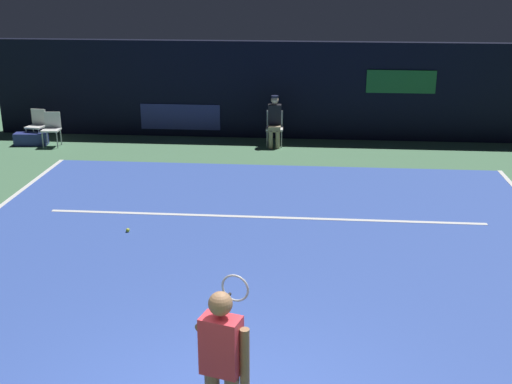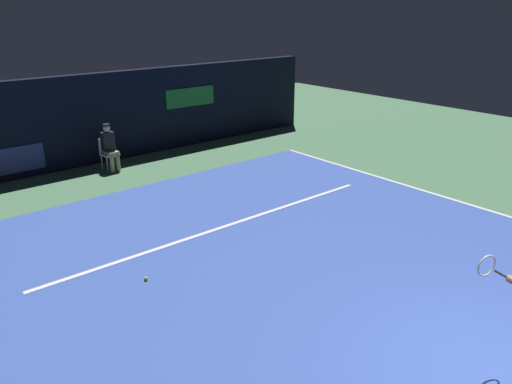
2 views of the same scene
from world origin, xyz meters
name	(u,v)px [view 2 (image 2 of 2)]	position (x,y,z in m)	size (l,w,h in m)	color
ground_plane	(283,259)	(0.00, 4.27, 0.00)	(31.46, 31.46, 0.00)	#4C7A56
court_surface	(283,259)	(0.00, 4.27, 0.01)	(10.45, 10.54, 0.01)	#3856B2
line_sideline_left	(437,195)	(5.18, 4.27, 0.01)	(0.10, 10.54, 0.01)	white
line_service	(224,227)	(0.00, 6.12, 0.01)	(8.15, 0.10, 0.01)	white
back_wall	(96,119)	(0.00, 12.32, 1.30)	(15.76, 0.33, 2.60)	black
line_judge_on_chair	(109,147)	(-0.12, 11.34, 0.69)	(0.45, 0.54, 1.32)	white
tennis_ball	(146,279)	(-2.34, 5.20, 0.05)	(0.07, 0.07, 0.07)	#CCE033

